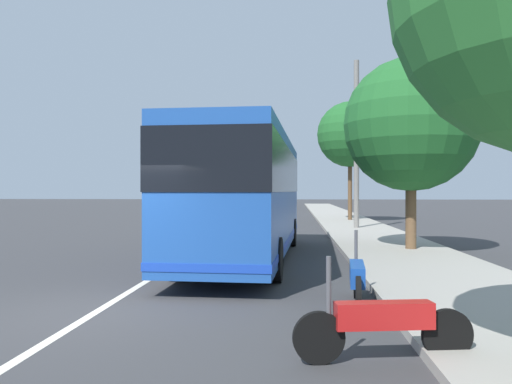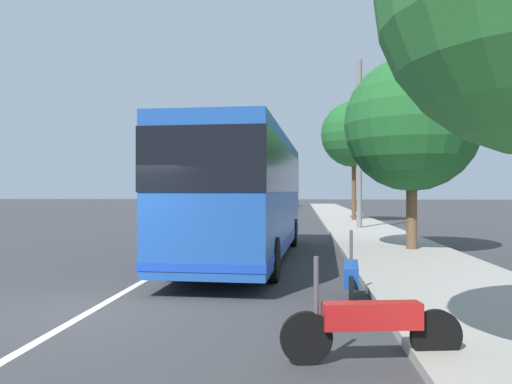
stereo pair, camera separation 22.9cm
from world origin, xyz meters
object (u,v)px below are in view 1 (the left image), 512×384
at_px(roadside_tree_far_block, 350,135).
at_px(car_side_street, 280,203).
at_px(car_behind_bus, 226,207).
at_px(utility_pole, 356,145).
at_px(car_oncoming, 211,214).
at_px(motorcycle_far_end, 357,279).
at_px(roadside_tree_mid_block, 411,125).
at_px(coach_bus, 248,189).
at_px(car_ahead_same_lane, 285,201).
at_px(motorcycle_mid_row, 383,323).

bearing_deg(roadside_tree_far_block, car_side_street, 14.58).
xyz_separation_m(car_behind_bus, utility_pole, (-14.88, -8.83, 3.68)).
xyz_separation_m(car_oncoming, roadside_tree_far_block, (4.11, -8.44, 5.00)).
xyz_separation_m(car_oncoming, car_behind_bus, (12.07, 0.84, -0.01)).
relative_size(motorcycle_far_end, car_oncoming, 0.56).
bearing_deg(utility_pole, roadside_tree_mid_block, -176.23).
relative_size(coach_bus, roadside_tree_far_block, 1.45).
bearing_deg(car_behind_bus, roadside_tree_far_block, 46.73).
distance_m(car_oncoming, car_behind_bus, 12.10).
bearing_deg(motorcycle_far_end, car_oncoming, 22.20).
bearing_deg(motorcycle_far_end, roadside_tree_mid_block, -13.67).
bearing_deg(car_oncoming, car_ahead_same_lane, 172.10).
height_order(car_oncoming, roadside_tree_mid_block, roadside_tree_mid_block).
xyz_separation_m(motorcycle_far_end, utility_pole, (16.96, -2.10, 3.87)).
distance_m(roadside_tree_mid_block, roadside_tree_far_block, 16.22).
height_order(car_side_street, roadside_tree_mid_block, roadside_tree_mid_block).
bearing_deg(car_ahead_same_lane, motorcycle_far_end, -174.93).
height_order(roadside_tree_mid_block, utility_pole, utility_pole).
height_order(motorcycle_mid_row, utility_pole, utility_pole).
bearing_deg(car_side_street, roadside_tree_mid_block, -171.09).
relative_size(car_oncoming, car_ahead_same_lane, 0.99).
distance_m(motorcycle_mid_row, car_ahead_same_lane, 58.50).
relative_size(motorcycle_mid_row, car_oncoming, 0.53).
xyz_separation_m(coach_bus, utility_pole, (11.08, -4.55, 2.29)).
bearing_deg(roadside_tree_mid_block, utility_pole, 3.77).
height_order(coach_bus, roadside_tree_far_block, roadside_tree_far_block).
height_order(coach_bus, car_side_street, coach_bus).
xyz_separation_m(motorcycle_far_end, roadside_tree_far_block, (23.88, -2.54, 5.21)).
xyz_separation_m(coach_bus, car_ahead_same_lane, (49.80, -0.20, -1.34)).
xyz_separation_m(car_oncoming, utility_pole, (-2.81, -7.99, 3.67)).
bearing_deg(roadside_tree_far_block, coach_bus, 164.48).
xyz_separation_m(motorcycle_mid_row, car_oncoming, (22.55, 5.85, 0.23)).
height_order(motorcycle_far_end, car_behind_bus, car_behind_bus).
height_order(coach_bus, car_ahead_same_lane, coach_bus).
bearing_deg(car_behind_bus, car_side_street, 157.56).
height_order(car_ahead_same_lane, utility_pole, utility_pole).
bearing_deg(car_side_street, car_behind_bus, 160.75).
xyz_separation_m(car_behind_bus, car_ahead_same_lane, (23.84, -4.48, 0.06)).
bearing_deg(roadside_tree_mid_block, car_ahead_same_lane, 5.90).
distance_m(car_ahead_same_lane, utility_pole, 39.13).
bearing_deg(car_oncoming, car_behind_bus, -178.14).
relative_size(roadside_tree_mid_block, utility_pole, 0.73).
relative_size(car_ahead_same_lane, roadside_tree_mid_block, 0.64).
xyz_separation_m(coach_bus, roadside_tree_mid_block, (1.85, -5.16, 2.10)).
bearing_deg(car_ahead_same_lane, coach_bus, -177.47).
distance_m(motorcycle_mid_row, car_oncoming, 23.30).
bearing_deg(utility_pole, motorcycle_far_end, 172.95).
bearing_deg(utility_pole, coach_bus, 157.67).
distance_m(car_ahead_same_lane, roadside_tree_mid_block, 48.32).
xyz_separation_m(roadside_tree_far_block, utility_pole, (-6.92, 0.45, -1.33)).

